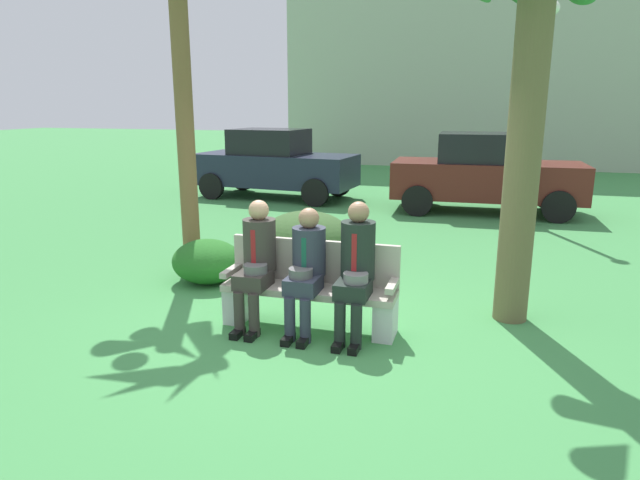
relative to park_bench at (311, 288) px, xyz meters
name	(u,v)px	position (x,y,z in m)	size (l,w,h in m)	color
ground_plane	(315,327)	(0.05, -0.02, -0.42)	(80.00, 80.00, 0.00)	#418D49
park_bench	(311,288)	(0.00, 0.00, 0.00)	(1.80, 0.44, 0.90)	#B7AD9E
seated_man_left	(257,258)	(-0.54, -0.13, 0.32)	(0.34, 0.72, 1.32)	#38332D
seated_man_middle	(306,265)	(0.00, -0.13, 0.29)	(0.34, 0.72, 1.27)	#2D3342
seated_man_right	(356,264)	(0.50, -0.12, 0.33)	(0.34, 0.72, 1.36)	#1E2823
palm_tree_short	(537,10)	(2.03, 0.84, 2.73)	(1.65, 1.61, 4.55)	brown
shrub_near_bench	(207,261)	(-1.73, 1.01, -0.13)	(0.91, 0.84, 0.57)	#256922
shrub_mid_lawn	(306,241)	(-0.67, 1.93, 0.00)	(1.33, 1.22, 0.83)	#375A2B
parked_car_near	(274,164)	(-3.32, 7.57, 0.42)	(4.02, 1.99, 1.68)	#1E2338
parked_car_far	(485,173)	(1.66, 7.06, 0.42)	(3.94, 1.80, 1.68)	#591E19
street_lamp	(545,95)	(2.61, 5.97, 2.02)	(0.24, 0.24, 4.04)	black
building_backdrop	(491,50)	(1.58, 19.53, 3.97)	(15.60, 8.10, 8.74)	#A9B29D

